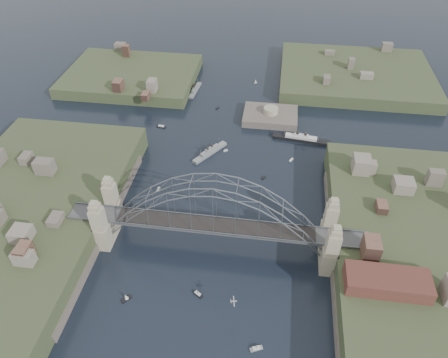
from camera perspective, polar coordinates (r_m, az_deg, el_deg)
The scene contains 24 objects.
ground at distance 122.50m, azimuth -1.18°, elevation -9.02°, with size 500.00×500.00×0.00m, color black.
bridge at distance 113.39m, azimuth -1.27°, elevation -4.98°, with size 84.00×13.80×24.60m.
shore_west at distance 139.55m, azimuth -25.24°, elevation -5.15°, with size 50.50×90.00×12.00m.
shore_east at distance 127.99m, azimuth 25.53°, elevation -10.30°, with size 50.50×90.00×12.00m.
headland_nw at distance 208.09m, azimuth -12.48°, elevation 13.17°, with size 60.00×45.00×9.00m, color #354125.
headland_ne at distance 212.88m, azimuth 17.48°, elevation 12.97°, with size 70.00×55.00×9.50m, color #354125.
fort_island at distance 175.32m, azimuth 6.32°, elevation 8.06°, with size 22.00×16.00×9.40m.
wharf_shed at distance 109.52m, azimuth 21.51°, elevation -12.99°, with size 20.00×8.00×4.00m, color #592D26.
finger_pier at distance 108.39m, azimuth 18.68°, elevation -21.80°, with size 4.00×22.00×1.40m, color #48494B.
naval_cruiser_near at distance 154.26m, azimuth -1.94°, elevation 3.73°, with size 10.94×14.84×4.92m.
naval_cruiser_far at distance 194.48m, azimuth -3.97°, elevation 12.10°, with size 3.30×14.23×4.76m.
ocean_liner at distance 163.57m, azimuth 10.49°, elevation 5.43°, with size 22.15×5.60×5.39m.
aeroplane at distance 102.40m, azimuth 1.27°, elevation -16.42°, with size 1.60×2.88×0.42m.
small_boat_a at distance 140.77m, azimuth -9.00°, elevation -1.43°, with size 1.04×2.40×0.45m.
small_boat_b at distance 144.25m, azimuth 5.45°, elevation 0.17°, with size 1.49×1.96×0.45m.
small_boat_c at distance 112.29m, azimuth -3.62°, elevation -15.46°, with size 2.87×2.32×1.43m.
small_boat_d at distance 153.30m, azimuth 9.19°, elevation 2.59°, with size 1.61×2.30×0.45m.
small_boat_e at distance 170.86m, azimuth -8.61°, elevation 7.13°, with size 3.93×1.77×1.43m.
small_boat_f at distance 155.72m, azimuth 0.23°, elevation 3.94°, with size 1.69×1.16×1.43m.
small_boat_g at distance 104.83m, azimuth 4.45°, elevation -22.17°, with size 3.19×2.13×1.43m.
small_boat_h at distance 181.33m, azimuth -0.89°, elevation 9.70°, with size 1.40×2.11×0.45m.
small_boat_i at distance 133.44m, azimuth 13.78°, elevation -5.17°, with size 1.61×2.90×0.45m.
small_boat_j at distance 113.68m, azimuth -13.29°, elevation -15.55°, with size 2.54×2.73×2.38m.
small_boat_k at distance 201.17m, azimuth 4.35°, elevation 13.19°, with size 1.67×1.57×2.38m.
Camera 1 is at (13.49, -78.19, 93.32)m, focal length 33.34 mm.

